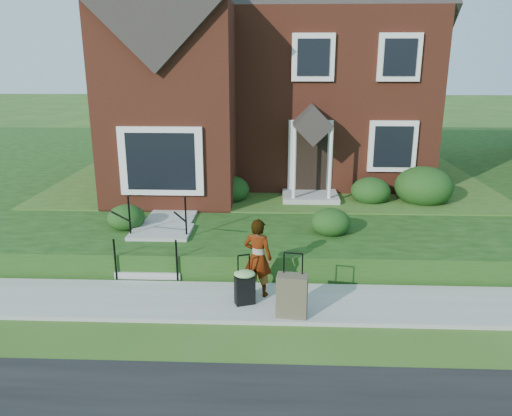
# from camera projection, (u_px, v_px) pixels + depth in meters

# --- Properties ---
(ground) EXTENTS (120.00, 120.00, 0.00)m
(ground) POSITION_uv_depth(u_px,v_px,m) (264.00, 304.00, 9.64)
(ground) COLOR #2D5119
(ground) RESTS_ON ground
(sidewalk) EXTENTS (60.00, 1.60, 0.08)m
(sidewalk) POSITION_uv_depth(u_px,v_px,m) (264.00, 302.00, 9.63)
(sidewalk) COLOR #9E9B93
(sidewalk) RESTS_ON ground
(terrace) EXTENTS (44.00, 20.00, 0.60)m
(terrace) POSITION_uv_depth(u_px,v_px,m) (372.00, 171.00, 19.84)
(terrace) COLOR #16380F
(terrace) RESTS_ON ground
(walkway) EXTENTS (1.20, 6.00, 0.06)m
(walkway) POSITION_uv_depth(u_px,v_px,m) (182.00, 201.00, 14.35)
(walkway) COLOR #9E9B93
(walkway) RESTS_ON terrace
(main_house) EXTENTS (10.40, 10.20, 9.40)m
(main_house) POSITION_uv_depth(u_px,v_px,m) (266.00, 38.00, 17.34)
(main_house) COLOR maroon
(main_house) RESTS_ON terrace
(front_steps) EXTENTS (1.40, 2.02, 1.50)m
(front_steps) POSITION_uv_depth(u_px,v_px,m) (157.00, 245.00, 11.37)
(front_steps) COLOR #9E9B93
(front_steps) RESTS_ON ground
(foundation_shrubs) EXTENTS (10.04, 4.08, 1.15)m
(foundation_shrubs) POSITION_uv_depth(u_px,v_px,m) (312.00, 188.00, 14.00)
(foundation_shrubs) COLOR black
(foundation_shrubs) RESTS_ON terrace
(woman) EXTENTS (0.66, 0.54, 1.57)m
(woman) POSITION_uv_depth(u_px,v_px,m) (258.00, 257.00, 9.66)
(woman) COLOR #999999
(woman) RESTS_ON sidewalk
(suitcase_black) EXTENTS (0.49, 0.45, 0.98)m
(suitcase_black) POSITION_uv_depth(u_px,v_px,m) (245.00, 285.00, 9.40)
(suitcase_black) COLOR black
(suitcase_black) RESTS_ON sidewalk
(suitcase_olive) EXTENTS (0.59, 0.38, 1.19)m
(suitcase_olive) POSITION_uv_depth(u_px,v_px,m) (292.00, 296.00, 8.95)
(suitcase_olive) COLOR brown
(suitcase_olive) RESTS_ON sidewalk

